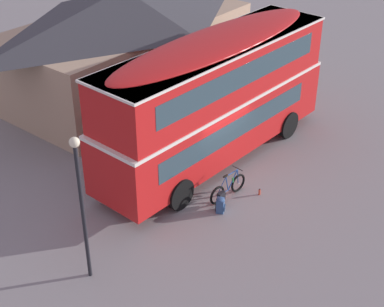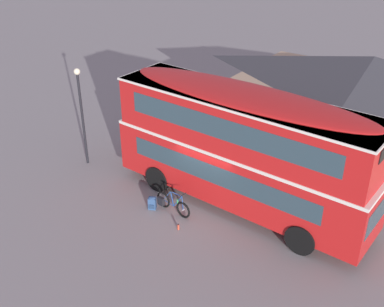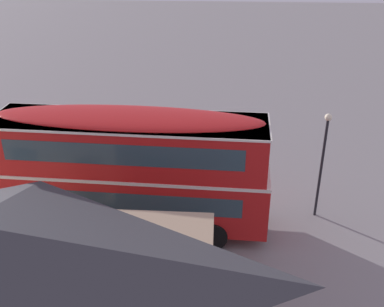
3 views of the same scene
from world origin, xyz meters
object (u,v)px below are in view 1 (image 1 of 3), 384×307
touring_bicycle (227,189)px  street_lamp (81,195)px  water_bottle_red_squeeze (259,192)px  backpack_on_ground (220,205)px  double_decker_bus (215,94)px

touring_bicycle → street_lamp: (-5.50, 0.81, 2.43)m
water_bottle_red_squeeze → backpack_on_ground: bearing=163.8°
double_decker_bus → water_bottle_red_squeeze: (-0.98, -2.71, -2.53)m
touring_bicycle → water_bottle_red_squeeze: bearing=-40.4°
touring_bicycle → backpack_on_ground: (-0.75, -0.28, -0.09)m
backpack_on_ground → double_decker_bus: bearing=40.5°
backpack_on_ground → water_bottle_red_squeeze: (1.63, -0.47, -0.17)m
water_bottle_red_squeeze → double_decker_bus: bearing=70.1°
touring_bicycle → water_bottle_red_squeeze: 1.19m
touring_bicycle → water_bottle_red_squeeze: touring_bicycle is taller
backpack_on_ground → water_bottle_red_squeeze: 1.71m
water_bottle_red_squeeze → street_lamp: (-6.39, 1.56, 2.69)m
double_decker_bus → backpack_on_ground: size_ratio=19.49×
double_decker_bus → backpack_on_ground: double_decker_bus is taller
double_decker_bus → water_bottle_red_squeeze: size_ratio=44.35×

